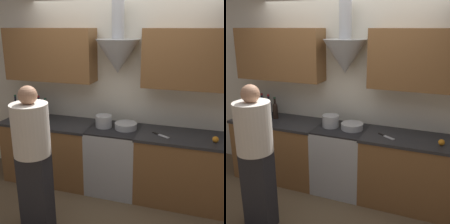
{
  "view_description": "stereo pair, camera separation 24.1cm",
  "coord_description": "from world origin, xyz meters",
  "views": [
    {
      "loc": [
        1.01,
        -2.96,
        2.16
      ],
      "look_at": [
        0.0,
        0.25,
        1.14
      ],
      "focal_mm": 45.0,
      "sensor_mm": 36.0,
      "label": 1
    },
    {
      "loc": [
        1.23,
        -2.88,
        2.16
      ],
      "look_at": [
        0.0,
        0.25,
        1.14
      ],
      "focal_mm": 45.0,
      "sensor_mm": 36.0,
      "label": 2
    }
  ],
  "objects": [
    {
      "name": "ground_plane",
      "position": [
        0.0,
        0.0,
        0.0
      ],
      "size": [
        12.0,
        12.0,
        0.0
      ],
      "primitive_type": "plane",
      "color": "brown"
    },
    {
      "name": "wall_back",
      "position": [
        -0.03,
        0.61,
        1.47
      ],
      "size": [
        8.4,
        0.56,
        2.6
      ],
      "color": "silver",
      "rests_on": "ground_plane"
    },
    {
      "name": "counter_left",
      "position": [
        -0.96,
        0.35,
        0.45
      ],
      "size": [
        1.29,
        0.62,
        0.89
      ],
      "color": "brown",
      "rests_on": "ground_plane"
    },
    {
      "name": "counter_right",
      "position": [
        0.88,
        0.35,
        0.45
      ],
      "size": [
        1.13,
        0.62,
        0.89
      ],
      "color": "brown",
      "rests_on": "ground_plane"
    },
    {
      "name": "stove_range",
      "position": [
        0.0,
        0.35,
        0.45
      ],
      "size": [
        0.66,
        0.6,
        0.89
      ],
      "color": "#B7BABC",
      "rests_on": "ground_plane"
    },
    {
      "name": "wine_bottle_0",
      "position": [
        -1.52,
        0.39,
        1.03
      ],
      "size": [
        0.07,
        0.07,
        0.33
      ],
      "color": "black",
      "rests_on": "counter_left"
    },
    {
      "name": "wine_bottle_1",
      "position": [
        -1.42,
        0.38,
        1.03
      ],
      "size": [
        0.07,
        0.07,
        0.34
      ],
      "color": "black",
      "rests_on": "counter_left"
    },
    {
      "name": "wine_bottle_2",
      "position": [
        -1.33,
        0.38,
        1.02
      ],
      "size": [
        0.08,
        0.08,
        0.31
      ],
      "color": "black",
      "rests_on": "counter_left"
    },
    {
      "name": "wine_bottle_3",
      "position": [
        -1.24,
        0.38,
        1.03
      ],
      "size": [
        0.08,
        0.08,
        0.35
      ],
      "color": "black",
      "rests_on": "counter_left"
    },
    {
      "name": "wine_bottle_4",
      "position": [
        -1.13,
        0.39,
        1.03
      ],
      "size": [
        0.08,
        0.08,
        0.35
      ],
      "color": "black",
      "rests_on": "counter_left"
    },
    {
      "name": "wine_bottle_5",
      "position": [
        -1.02,
        0.38,
        1.02
      ],
      "size": [
        0.07,
        0.07,
        0.32
      ],
      "color": "black",
      "rests_on": "counter_left"
    },
    {
      "name": "stock_pot",
      "position": [
        -0.15,
        0.36,
        0.97
      ],
      "size": [
        0.22,
        0.22,
        0.16
      ],
      "color": "#B7BABC",
      "rests_on": "stove_range"
    },
    {
      "name": "mixing_bowl",
      "position": [
        0.15,
        0.37,
        0.93
      ],
      "size": [
        0.29,
        0.29,
        0.08
      ],
      "color": "#B7BABC",
      "rests_on": "stove_range"
    },
    {
      "name": "orange_fruit",
      "position": [
        1.25,
        0.24,
        0.93
      ],
      "size": [
        0.07,
        0.07,
        0.07
      ],
      "color": "orange",
      "rests_on": "counter_right"
    },
    {
      "name": "chefs_knife",
      "position": [
        0.62,
        0.27,
        0.9
      ],
      "size": [
        0.23,
        0.15,
        0.01
      ],
      "rotation": [
        0.0,
        0.0,
        -0.55
      ],
      "color": "silver",
      "rests_on": "counter_right"
    },
    {
      "name": "person_foreground_left",
      "position": [
        -0.56,
        -0.69,
        0.89
      ],
      "size": [
        0.38,
        0.38,
        1.63
      ],
      "color": "#28282D",
      "rests_on": "ground_plane"
    }
  ]
}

